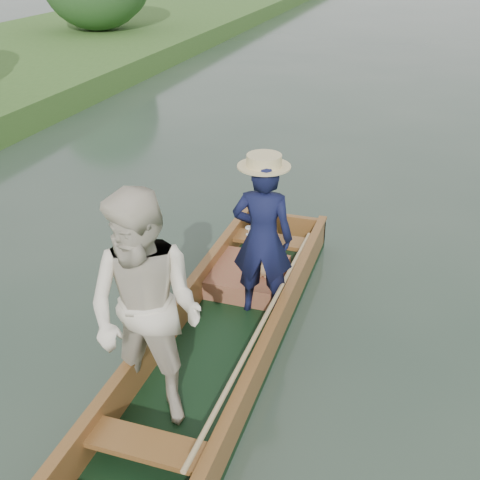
% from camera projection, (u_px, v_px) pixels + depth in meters
% --- Properties ---
extents(ground, '(120.00, 120.00, 0.00)m').
position_uv_depth(ground, '(221.00, 351.00, 6.00)').
color(ground, '#283D30').
rests_on(ground, ground).
extents(punt, '(1.31, 5.00, 2.12)m').
position_uv_depth(punt, '(197.00, 304.00, 5.36)').
color(punt, black).
rests_on(punt, ground).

